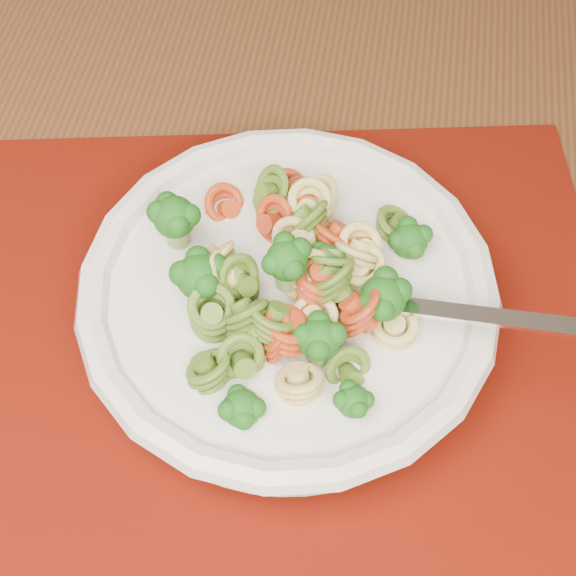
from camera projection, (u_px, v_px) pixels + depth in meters
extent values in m
cube|color=#533017|center=(381.00, 212.00, 0.60)|extent=(1.47, 1.21, 0.04)
cube|color=#570C03|center=(261.00, 340.00, 0.52)|extent=(0.52, 0.44, 0.00)
cylinder|color=silver|center=(288.00, 317.00, 0.52)|extent=(0.11, 0.11, 0.01)
cylinder|color=silver|center=(288.00, 301.00, 0.51)|extent=(0.24, 0.24, 0.03)
torus|color=silver|center=(288.00, 289.00, 0.49)|extent=(0.26, 0.26, 0.02)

